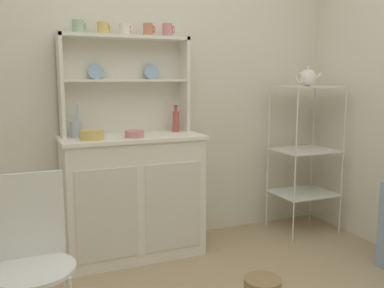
% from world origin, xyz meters
% --- Properties ---
extents(wall_back, '(3.84, 0.05, 2.50)m').
position_xyz_m(wall_back, '(0.00, 1.62, 1.25)').
color(wall_back, silver).
rests_on(wall_back, ground).
extents(hutch_cabinet, '(0.98, 0.45, 0.87)m').
position_xyz_m(hutch_cabinet, '(-0.16, 1.37, 0.45)').
color(hutch_cabinet, white).
rests_on(hutch_cabinet, ground).
extents(hutch_shelf_unit, '(0.91, 0.18, 0.69)m').
position_xyz_m(hutch_shelf_unit, '(-0.16, 1.53, 1.27)').
color(hutch_shelf_unit, silver).
rests_on(hutch_shelf_unit, hutch_cabinet).
extents(bakers_rack, '(0.48, 0.39, 1.20)m').
position_xyz_m(bakers_rack, '(1.27, 1.30, 0.75)').
color(bakers_rack, silver).
rests_on(bakers_rack, ground).
extents(wire_chair, '(0.36, 0.36, 0.85)m').
position_xyz_m(wire_chair, '(-0.87, 0.43, 0.52)').
color(wire_chair, white).
rests_on(wire_chair, ground).
extents(cup_sage_0, '(0.09, 0.08, 0.09)m').
position_xyz_m(cup_sage_0, '(-0.47, 1.49, 1.60)').
color(cup_sage_0, '#9EB78E').
rests_on(cup_sage_0, hutch_shelf_unit).
extents(cup_gold_1, '(0.09, 0.08, 0.08)m').
position_xyz_m(cup_gold_1, '(-0.31, 1.49, 1.60)').
color(cup_gold_1, '#DBB760').
rests_on(cup_gold_1, hutch_shelf_unit).
extents(cup_cream_2, '(0.09, 0.08, 0.08)m').
position_xyz_m(cup_cream_2, '(-0.16, 1.49, 1.60)').
color(cup_cream_2, silver).
rests_on(cup_cream_2, hutch_shelf_unit).
extents(cup_terracotta_3, '(0.08, 0.07, 0.09)m').
position_xyz_m(cup_terracotta_3, '(0.01, 1.49, 1.61)').
color(cup_terracotta_3, '#C67556').
rests_on(cup_terracotta_3, hutch_shelf_unit).
extents(cup_rose_4, '(0.09, 0.07, 0.09)m').
position_xyz_m(cup_rose_4, '(0.16, 1.49, 1.61)').
color(cup_rose_4, '#D17A84').
rests_on(cup_rose_4, hutch_shelf_unit).
extents(bowl_mixing_large, '(0.16, 0.16, 0.06)m').
position_xyz_m(bowl_mixing_large, '(-0.45, 1.29, 0.90)').
color(bowl_mixing_large, '#DBB760').
rests_on(bowl_mixing_large, hutch_cabinet).
extents(bowl_floral_medium, '(0.13, 0.13, 0.05)m').
position_xyz_m(bowl_floral_medium, '(-0.16, 1.29, 0.89)').
color(bowl_floral_medium, '#D17A84').
rests_on(bowl_floral_medium, hutch_cabinet).
extents(jam_bottle, '(0.05, 0.05, 0.20)m').
position_xyz_m(jam_bottle, '(0.20, 1.45, 0.95)').
color(jam_bottle, '#B74C47').
rests_on(jam_bottle, hutch_cabinet).
extents(utensil_jar, '(0.08, 0.08, 0.24)m').
position_xyz_m(utensil_jar, '(-0.52, 1.45, 0.93)').
color(utensil_jar, '#B2B7C6').
rests_on(utensil_jar, hutch_cabinet).
extents(porcelain_teapot, '(0.22, 0.13, 0.16)m').
position_xyz_m(porcelain_teapot, '(1.27, 1.30, 1.27)').
color(porcelain_teapot, white).
rests_on(porcelain_teapot, bakers_rack).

